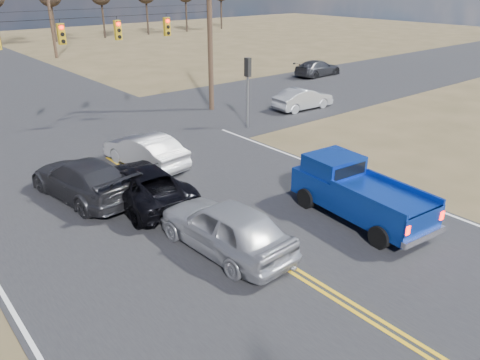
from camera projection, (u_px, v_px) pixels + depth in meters
ground at (343, 302)px, 12.25m from camera, size 160.00×160.00×0.00m
road_main at (151, 184)px, 19.33m from camera, size 14.00×120.00×0.02m
road_cross at (76, 137)px, 25.00m from camera, size 120.00×12.00×0.02m
signal_gantry at (74, 39)px, 23.14m from camera, size 19.60×4.83×10.00m
utility_poles at (69, 37)px, 22.22m from camera, size 19.60×58.32×10.00m
treeline at (8, 15)px, 29.09m from camera, size 87.00×117.80×7.40m
pickup_truck at (357, 193)px, 16.25m from camera, size 2.47×5.39×1.97m
silver_suv at (225, 226)px, 14.27m from camera, size 2.25×4.99×1.66m
black_suv at (141, 184)px, 17.48m from camera, size 2.55×5.26×1.44m
white_car_queue at (145, 151)px, 20.81m from camera, size 2.12×4.68×1.49m
dgrey_car_queue at (83, 179)px, 17.81m from camera, size 2.86×5.55×1.54m
cross_car_east_near at (303, 99)px, 30.10m from camera, size 1.70×4.24×1.37m
cross_car_east_far at (318, 68)px, 40.48m from camera, size 2.02×4.72×1.36m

